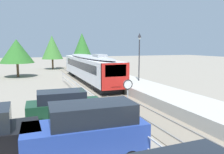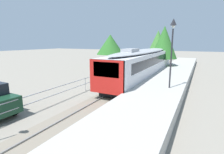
% 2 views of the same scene
% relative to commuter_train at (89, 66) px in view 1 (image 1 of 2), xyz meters
% --- Properties ---
extents(ground_plane, '(160.00, 160.00, 0.00)m').
position_rel_commuter_train_xyz_m(ground_plane, '(-3.00, -6.71, -2.15)').
color(ground_plane, gray).
extents(track_rails, '(3.20, 60.00, 0.14)m').
position_rel_commuter_train_xyz_m(track_rails, '(0.00, -6.71, -2.11)').
color(track_rails, slate).
rests_on(track_rails, ground).
extents(commuter_train, '(2.82, 19.63, 3.74)m').
position_rel_commuter_train_xyz_m(commuter_train, '(0.00, 0.00, 0.00)').
color(commuter_train, silver).
rests_on(commuter_train, track_rails).
extents(station_platform, '(3.90, 60.00, 0.90)m').
position_rel_commuter_train_xyz_m(station_platform, '(3.25, -6.71, -1.70)').
color(station_platform, '#A8A59E').
rests_on(station_platform, ground).
extents(platform_lamp_mid_platform, '(0.34, 0.34, 5.35)m').
position_rel_commuter_train_xyz_m(platform_lamp_mid_platform, '(4.08, -6.55, 2.48)').
color(platform_lamp_mid_platform, '#232328').
rests_on(platform_lamp_mid_platform, station_platform).
extents(speed_limit_sign, '(0.61, 0.10, 2.81)m').
position_rel_commuter_train_xyz_m(speed_limit_sign, '(-2.06, -16.84, -0.02)').
color(speed_limit_sign, '#9EA0A5').
rests_on(speed_limit_sign, ground).
extents(carpark_fence, '(0.06, 36.06, 1.25)m').
position_rel_commuter_train_xyz_m(carpark_fence, '(-3.30, -16.71, -1.24)').
color(carpark_fence, '#9EA0A5').
rests_on(carpark_fence, ground).
extents(parked_van_blue, '(4.97, 2.14, 2.51)m').
position_rel_commuter_train_xyz_m(parked_van_blue, '(-5.52, -20.42, -0.85)').
color(parked_van_blue, navy).
rests_on(parked_van_blue, ground).
extents(parked_suv_dark_green, '(4.67, 2.08, 2.04)m').
position_rel_commuter_train_xyz_m(parked_suv_dark_green, '(-5.65, -15.12, -1.09)').
color(parked_suv_dark_green, '#143823').
rests_on(parked_suv_dark_green, ground).
extents(tree_behind_carpark, '(4.33, 4.33, 7.01)m').
position_rel_commuter_train_xyz_m(tree_behind_carpark, '(-2.73, 19.29, 2.42)').
color(tree_behind_carpark, brown).
rests_on(tree_behind_carpark, ground).
extents(tree_behind_station_far, '(4.05, 4.05, 6.92)m').
position_rel_commuter_train_xyz_m(tree_behind_station_far, '(0.85, 7.38, 2.30)').
color(tree_behind_station_far, brown).
rests_on(tree_behind_station_far, ground).
extents(tree_distant_left, '(5.13, 5.13, 5.87)m').
position_rel_commuter_train_xyz_m(tree_distant_left, '(-9.15, 8.75, 1.88)').
color(tree_distant_left, brown).
rests_on(tree_distant_left, ground).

